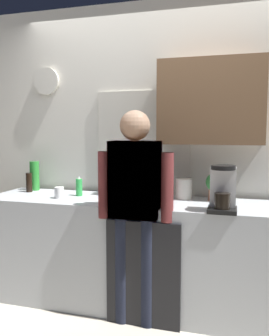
{
  "coord_description": "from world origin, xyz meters",
  "views": [
    {
      "loc": [
        0.7,
        -2.46,
        1.45
      ],
      "look_at": [
        -0.07,
        0.25,
        1.16
      ],
      "focal_mm": 37.81,
      "sensor_mm": 36.0,
      "label": 1
    }
  ],
  "objects": [
    {
      "name": "bottle_clear_soda",
      "position": [
        -1.16,
        0.53,
        1.02
      ],
      "size": [
        0.09,
        0.09,
        0.28
      ],
      "primitive_type": "cylinder",
      "color": "#2D8C33",
      "rests_on": "kitchen_counter"
    },
    {
      "name": "potted_plant",
      "position": [
        0.55,
        0.46,
        1.02
      ],
      "size": [
        0.15,
        0.15,
        0.23
      ],
      "color": "#9E5638",
      "rests_on": "kitchen_counter"
    },
    {
      "name": "dish_soap",
      "position": [
        -0.62,
        0.36,
        0.96
      ],
      "size": [
        0.06,
        0.06,
        0.18
      ],
      "color": "green",
      "rests_on": "kitchen_counter"
    },
    {
      "name": "ground_plane",
      "position": [
        0.0,
        0.0,
        0.0
      ],
      "size": [
        8.0,
        8.0,
        0.0
      ],
      "primitive_type": "plane",
      "color": "beige"
    },
    {
      "name": "bottle_amber_beer",
      "position": [
        -0.41,
        0.54,
        1.0
      ],
      "size": [
        0.06,
        0.06,
        0.23
      ],
      "primitive_type": "cylinder",
      "color": "brown",
      "rests_on": "kitchen_counter"
    },
    {
      "name": "storage_canister",
      "position": [
        0.29,
        0.48,
        0.97
      ],
      "size": [
        0.14,
        0.14,
        0.17
      ],
      "primitive_type": "cylinder",
      "color": "silver",
      "rests_on": "kitchen_counter"
    },
    {
      "name": "cup_white_mug",
      "position": [
        -0.73,
        0.21,
        0.93
      ],
      "size": [
        0.08,
        0.08,
        0.09
      ],
      "primitive_type": "cylinder",
      "color": "white",
      "rests_on": "kitchen_counter"
    },
    {
      "name": "bottle_red_vinegar",
      "position": [
        0.15,
        0.39,
        0.99
      ],
      "size": [
        0.06,
        0.06,
        0.22
      ],
      "primitive_type": "cylinder",
      "color": "maroon",
      "rests_on": "kitchen_counter"
    },
    {
      "name": "bottle_dark_sauce",
      "position": [
        -1.15,
        0.42,
        0.97
      ],
      "size": [
        0.06,
        0.06,
        0.18
      ],
      "primitive_type": "cylinder",
      "color": "black",
      "rests_on": "kitchen_counter"
    },
    {
      "name": "cup_blue_mug",
      "position": [
        -0.2,
        0.51,
        0.93
      ],
      "size": [
        0.08,
        0.08,
        0.1
      ],
      "primitive_type": "cylinder",
      "color": "#3351B2",
      "rests_on": "kitchen_counter"
    },
    {
      "name": "dishwasher_panel",
      "position": [
        0.07,
        -0.03,
        0.4
      ],
      "size": [
        0.56,
        0.02,
        0.8
      ],
      "primitive_type": "cube",
      "color": "black",
      "rests_on": "ground_plane"
    },
    {
      "name": "person_guest",
      "position": [
        0.0,
        0.0,
        0.95
      ],
      "size": [
        0.57,
        0.22,
        1.6
      ],
      "rotation": [
        0.0,
        0.0,
        2.58
      ],
      "color": "#3F4766",
      "rests_on": "ground_plane"
    },
    {
      "name": "back_wall_assembly",
      "position": [
        0.06,
        0.7,
        1.36
      ],
      "size": [
        4.35,
        0.42,
        2.6
      ],
      "color": "silver",
      "rests_on": "ground_plane"
    },
    {
      "name": "person_at_sink",
      "position": [
        0.0,
        0.0,
        0.95
      ],
      "size": [
        0.57,
        0.22,
        1.6
      ],
      "rotation": [
        0.0,
        0.0,
        -0.07
      ],
      "color": "black",
      "rests_on": "ground_plane"
    },
    {
      "name": "kitchen_counter",
      "position": [
        0.0,
        0.3,
        0.44
      ],
      "size": [
        2.75,
        0.64,
        0.88
      ],
      "primitive_type": "cube",
      "color": "#B2B7BC",
      "rests_on": "ground_plane"
    },
    {
      "name": "coffee_maker",
      "position": [
        0.62,
        0.09,
        1.03
      ],
      "size": [
        0.2,
        0.2,
        0.33
      ],
      "color": "black",
      "rests_on": "kitchen_counter"
    }
  ]
}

